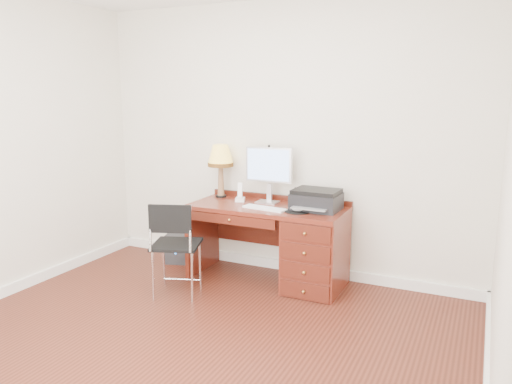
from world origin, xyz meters
The scene contains 12 objects.
ground centered at (0.00, 0.00, 0.00)m, with size 4.00×4.00×0.00m, color #39150D.
room_shell centered at (0.00, 0.63, 0.05)m, with size 4.00×4.00×4.00m.
desk centered at (0.32, 1.40, 0.41)m, with size 1.50×0.67×0.75m.
monitor centered at (-0.05, 1.55, 1.09)m, with size 0.48×0.16×0.55m.
keyboard centered at (0.03, 1.26, 0.76)m, with size 0.43×0.12×0.02m, color white.
mouse_pad centered at (0.35, 1.29, 0.76)m, with size 0.23×0.23×0.05m.
printer centered at (0.47, 1.45, 0.84)m, with size 0.44×0.34×0.19m.
leg_lamp centered at (-0.61, 1.58, 1.15)m, with size 0.27×0.27×0.54m.
phone centered at (-0.33, 1.47, 0.81)m, with size 0.11×0.11×0.19m.
pen_cup centered at (0.21, 1.60, 0.80)m, with size 0.08×0.08×0.10m, color black.
chair centered at (-0.62, 0.69, 0.53)m, with size 0.53×0.54×0.88m.
equipment_box centered at (-1.10, 1.50, 0.15)m, with size 0.26×0.26×0.31m, color black.
Camera 1 is at (1.88, -2.87, 1.81)m, focal length 35.00 mm.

